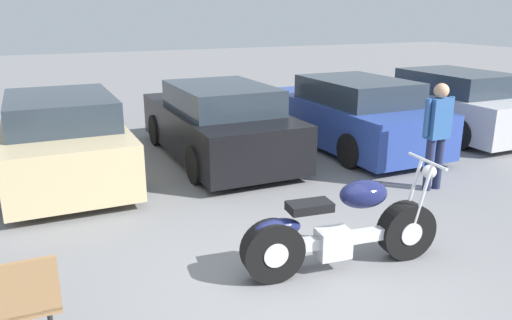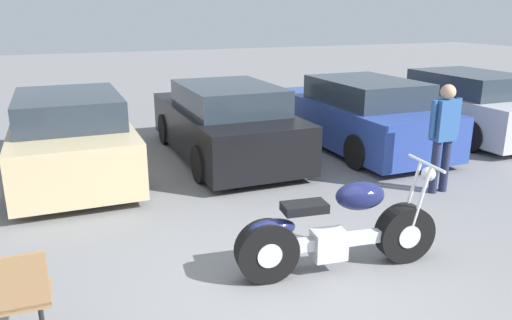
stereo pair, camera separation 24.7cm
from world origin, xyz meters
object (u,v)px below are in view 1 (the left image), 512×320
(parked_car_black, at_px, (218,123))
(parked_car_blue, at_px, (350,115))
(motorcycle, at_px, (341,231))
(parked_car_champagne, at_px, (63,138))
(parked_car_silver, at_px, (447,104))
(person_standing, at_px, (437,128))

(parked_car_black, xyz_separation_m, parked_car_blue, (2.63, -0.33, 0.00))
(motorcycle, distance_m, parked_car_black, 4.42)
(parked_car_champagne, xyz_separation_m, parked_car_blue, (5.26, -0.33, 0.00))
(parked_car_champagne, bearing_deg, motorcycle, -62.05)
(parked_car_champagne, relative_size, parked_car_black, 1.00)
(parked_car_silver, bearing_deg, parked_car_blue, -177.41)
(motorcycle, height_order, parked_car_black, parked_car_black)
(parked_car_champagne, relative_size, parked_car_silver, 1.00)
(parked_car_silver, xyz_separation_m, person_standing, (-2.95, -2.75, 0.31))
(parked_car_blue, relative_size, parked_car_silver, 1.00)
(parked_car_blue, distance_m, person_standing, 2.67)
(parked_car_blue, bearing_deg, parked_car_black, 172.83)
(parked_car_silver, bearing_deg, parked_car_black, 177.69)
(parked_car_blue, bearing_deg, motorcycle, -125.67)
(motorcycle, height_order, parked_car_blue, parked_car_blue)
(parked_car_silver, bearing_deg, person_standing, -137.02)
(motorcycle, height_order, parked_car_silver, parked_car_silver)
(parked_car_silver, relative_size, person_standing, 2.59)
(motorcycle, bearing_deg, parked_car_silver, 37.05)
(parked_car_black, height_order, parked_car_blue, same)
(motorcycle, bearing_deg, person_standing, 29.02)
(parked_car_champagne, distance_m, parked_car_silver, 7.90)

